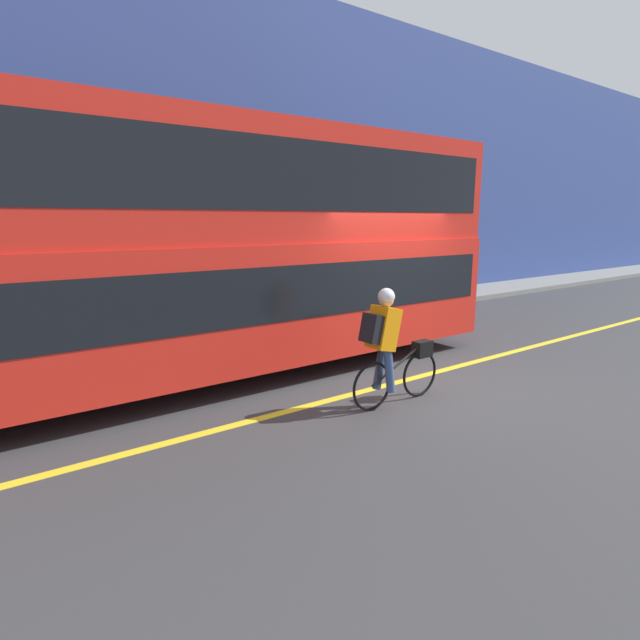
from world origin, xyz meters
The scene contains 8 objects.
ground_plane centered at (0.00, 0.00, 0.00)m, with size 80.00×80.00×0.00m, color #38383A.
road_center_line centered at (0.00, 0.07, 0.00)m, with size 50.00×0.14×0.01m, color yellow.
sidewalk_curb centered at (0.00, 5.02, 0.07)m, with size 60.00×1.82×0.14m.
building_facade centered at (0.00, 6.08, 3.91)m, with size 60.00×0.30×7.81m.
bus centered at (-2.40, 1.94, 2.08)m, with size 9.18×2.43×3.74m.
cyclist_on_bike centered at (-1.28, -0.53, 0.85)m, with size 1.51×0.32×1.56m.
trash_bin centered at (3.51, 4.93, 0.55)m, with size 0.54×0.54×0.81m.
street_sign_post centered at (-2.32, 4.92, 1.55)m, with size 0.36×0.09×2.53m.
Camera 1 is at (-5.66, -5.02, 2.40)m, focal length 28.00 mm.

